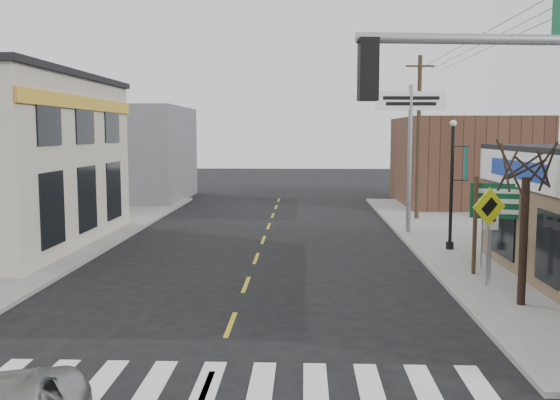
{
  "coord_description": "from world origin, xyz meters",
  "views": [
    {
      "loc": [
        1.78,
        -10.65,
        4.64
      ],
      "look_at": [
        1.11,
        6.33,
        2.8
      ],
      "focal_mm": 40.0,
      "sensor_mm": 36.0,
      "label": 1
    }
  ],
  "objects_px": {
    "dance_center_sign": "(410,121)",
    "bare_tree": "(527,154)",
    "guide_sign": "(499,212)",
    "lamp_post": "(453,175)",
    "utility_pole_far": "(418,136)"
  },
  "relations": [
    {
      "from": "dance_center_sign",
      "to": "bare_tree",
      "type": "distance_m",
      "value": 12.06
    },
    {
      "from": "guide_sign",
      "to": "dance_center_sign",
      "type": "xyz_separation_m",
      "value": [
        -1.45,
        8.39,
        3.0
      ]
    },
    {
      "from": "lamp_post",
      "to": "utility_pole_far",
      "type": "distance_m",
      "value": 8.9
    },
    {
      "from": "lamp_post",
      "to": "utility_pole_far",
      "type": "height_order",
      "value": "utility_pole_far"
    },
    {
      "from": "dance_center_sign",
      "to": "bare_tree",
      "type": "xyz_separation_m",
      "value": [
        1.0,
        -11.98,
        -1.04
      ]
    },
    {
      "from": "bare_tree",
      "to": "guide_sign",
      "type": "bearing_deg",
      "value": 82.81
    },
    {
      "from": "guide_sign",
      "to": "bare_tree",
      "type": "relative_size",
      "value": 0.62
    },
    {
      "from": "guide_sign",
      "to": "utility_pole_far",
      "type": "xyz_separation_m",
      "value": [
        -0.24,
        13.07,
        2.34
      ]
    },
    {
      "from": "bare_tree",
      "to": "lamp_post",
      "type": "bearing_deg",
      "value": 89.98
    },
    {
      "from": "dance_center_sign",
      "to": "utility_pole_far",
      "type": "height_order",
      "value": "utility_pole_far"
    },
    {
      "from": "lamp_post",
      "to": "bare_tree",
      "type": "xyz_separation_m",
      "value": [
        -0.0,
        -7.88,
        1.07
      ]
    },
    {
      "from": "bare_tree",
      "to": "utility_pole_far",
      "type": "bearing_deg",
      "value": 89.27
    },
    {
      "from": "guide_sign",
      "to": "utility_pole_far",
      "type": "distance_m",
      "value": 13.28
    },
    {
      "from": "guide_sign",
      "to": "lamp_post",
      "type": "relative_size",
      "value": 0.63
    },
    {
      "from": "lamp_post",
      "to": "bare_tree",
      "type": "relative_size",
      "value": 0.99
    }
  ]
}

